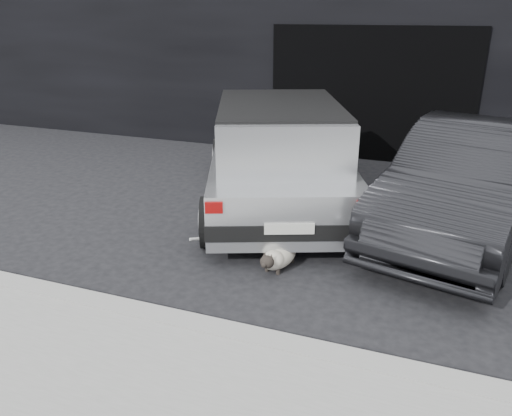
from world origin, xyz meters
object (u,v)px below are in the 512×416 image
(silver_hatchback, at_px, (278,150))
(second_car, at_px, (469,180))
(cat_white, at_px, (226,232))
(cat_siamese, at_px, (278,258))

(silver_hatchback, bearing_deg, second_car, -22.45)
(silver_hatchback, bearing_deg, cat_white, -117.88)
(cat_siamese, bearing_deg, silver_hatchback, -60.49)
(silver_hatchback, distance_m, second_car, 2.70)
(cat_siamese, bearing_deg, cat_white, -12.70)
(silver_hatchback, xyz_separation_m, second_car, (2.70, -0.04, -0.15))
(cat_siamese, height_order, cat_white, cat_white)
(silver_hatchback, relative_size, second_car, 1.07)
(silver_hatchback, xyz_separation_m, cat_siamese, (0.64, -1.98, -0.75))
(cat_white, bearing_deg, second_car, 87.29)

